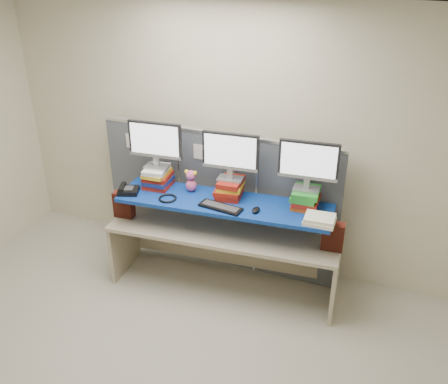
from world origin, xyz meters
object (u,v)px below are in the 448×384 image
at_px(monitor_center, 230,154).
at_px(keyboard, 221,207).
at_px(monitor_left, 155,142).
at_px(blue_board, 224,203).
at_px(desk_phone, 128,190).
at_px(desk, 224,241).
at_px(monitor_right, 308,163).

relative_size(monitor_center, keyboard, 1.27).
bearing_deg(monitor_left, blue_board, -9.18).
height_order(monitor_left, desk_phone, monitor_left).
bearing_deg(desk_phone, blue_board, -8.69).
height_order(desk, blue_board, blue_board).
xyz_separation_m(monitor_left, monitor_center, (0.76, 0.07, -0.03)).
relative_size(monitor_center, monitor_right, 1.00).
height_order(monitor_center, desk_phone, monitor_center).
relative_size(monitor_right, desk_phone, 2.25).
bearing_deg(blue_board, keyboard, -86.20).
xyz_separation_m(desk, monitor_center, (0.02, 0.12, 0.89)).
xyz_separation_m(monitor_right, desk_phone, (-1.69, -0.38, -0.42)).
relative_size(desk, desk_phone, 9.65).
distance_m(blue_board, monitor_left, 0.89).
relative_size(blue_board, monitor_left, 3.81).
height_order(desk, keyboard, keyboard).
bearing_deg(desk, monitor_right, 8.92).
bearing_deg(desk_phone, monitor_right, -7.52).
bearing_deg(keyboard, desk_phone, -169.75).
relative_size(monitor_left, monitor_right, 1.00).
xyz_separation_m(desk, keyboard, (0.02, -0.14, 0.46)).
xyz_separation_m(monitor_center, monitor_right, (0.73, 0.07, -0.00)).
bearing_deg(keyboard, monitor_left, 173.10).
bearing_deg(monitor_right, monitor_left, -180.00).
relative_size(desk, blue_board, 1.13).
bearing_deg(desk, blue_board, 174.77).
bearing_deg(blue_board, desk_phone, -173.73).
bearing_deg(desk_phone, monitor_center, -2.16).
bearing_deg(monitor_center, monitor_right, -0.00).
bearing_deg(monitor_left, desk_phone, -135.16).
xyz_separation_m(monitor_center, keyboard, (0.01, -0.26, -0.44)).
bearing_deg(blue_board, monitor_right, 8.92).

